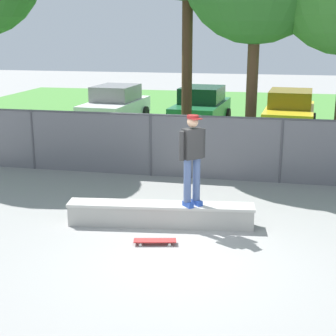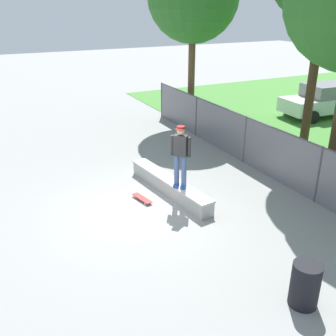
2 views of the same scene
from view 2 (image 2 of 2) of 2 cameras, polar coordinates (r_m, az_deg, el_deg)
The scene contains 7 objects.
ground_plane at distance 11.09m, azimuth -4.62°, elevation -6.43°, with size 80.00×80.00×0.00m, color gray.
concrete_ledge at distance 12.03m, azimuth 0.22°, elevation -2.59°, with size 3.85×0.95×0.47m.
skateboarder at distance 11.01m, azimuth 1.83°, elevation 2.09°, with size 0.46×0.45×1.84m.
skateboard at distance 11.66m, azimuth -3.80°, elevation -4.43°, with size 0.82×0.36×0.09m.
chainlink_fence at distance 13.13m, azimuth 15.70°, elevation 2.13°, with size 17.54×0.07×1.73m.
car_white at distance 21.66m, azimuth 21.65°, elevation 9.16°, with size 2.26×4.32×1.66m.
trash_bin at distance 8.23m, azimuth 19.34°, elevation -15.75°, with size 0.56×0.56×0.92m, color black.
Camera 2 is at (9.02, -3.47, 5.44)m, focal length 41.82 mm.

